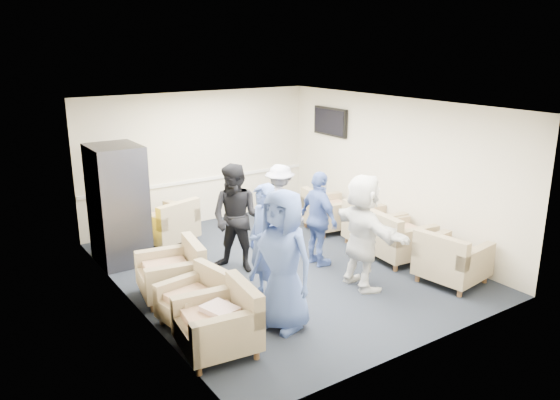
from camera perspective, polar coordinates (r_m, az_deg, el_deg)
floor at (r=9.19m, az=0.15°, el=-7.10°), size 6.00×6.00×0.00m
ceiling at (r=8.49m, az=0.17°, el=9.89°), size 6.00×6.00×0.00m
back_wall at (r=11.29m, az=-8.43°, el=4.33°), size 5.00×0.02×2.70m
front_wall at (r=6.60m, az=14.98°, el=-4.60°), size 5.00×0.02×2.70m
left_wall at (r=7.68m, az=-15.48°, el=-1.68°), size 0.02×6.00×2.70m
right_wall at (r=10.31m, az=11.76°, el=3.05°), size 0.02×6.00×2.70m
chair_rail at (r=11.37m, az=-8.29°, el=2.09°), size 4.98×0.04×0.06m
tv at (r=11.45m, az=5.27°, el=8.15°), size 0.10×1.00×0.58m
armchair_left_near at (r=6.78m, az=-6.12°, el=-12.80°), size 0.98×0.98×0.71m
armchair_left_mid at (r=7.43m, az=-8.54°, el=-10.49°), size 0.90×0.90×0.63m
armchair_left_far at (r=8.24m, az=-10.94°, el=-7.60°), size 1.01×1.01×0.70m
armchair_right_near at (r=8.90m, az=17.37°, el=-6.14°), size 1.03×1.03×0.73m
armchair_right_midnear at (r=9.59m, az=12.06°, el=-4.08°), size 1.01×1.01×0.74m
armchair_right_midfar at (r=10.13m, az=9.57°, el=-2.93°), size 1.03×1.03×0.71m
armchair_right_far at (r=10.90m, az=5.01°, el=-1.39°), size 1.01×1.01×0.71m
armchair_corner at (r=10.33m, az=-11.61°, el=-2.59°), size 1.14×1.14×0.73m
vending_machine at (r=9.54m, az=-16.53°, el=-0.45°), size 0.82×0.96×2.02m
backpack at (r=7.92m, az=-4.92°, el=-9.38°), size 0.29×0.25×0.43m
pillow at (r=6.70m, az=-6.29°, el=-11.48°), size 0.41×0.48×0.12m
person_front_left at (r=7.03m, az=0.29°, el=-6.32°), size 0.87×1.06×1.88m
person_mid_left at (r=7.87m, az=-1.76°, el=-4.43°), size 0.45×0.65×1.72m
person_back_left at (r=8.83m, az=-4.57°, el=-1.93°), size 1.05×1.10×1.78m
person_back_right at (r=10.08m, az=-0.00°, el=-0.45°), size 0.91×1.11×1.50m
person_mid_right at (r=9.08m, az=4.09°, el=-1.99°), size 0.44×0.96×1.61m
person_front_right at (r=8.29m, az=8.66°, el=-3.30°), size 0.71×1.70×1.78m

